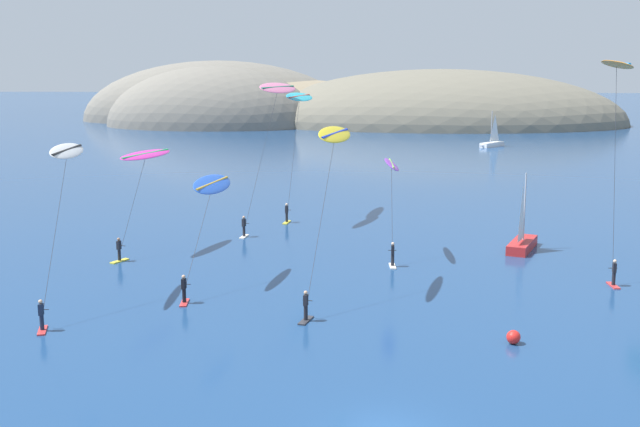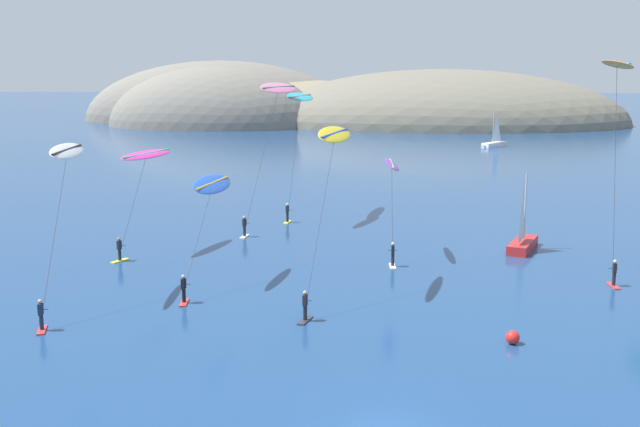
{
  "view_description": "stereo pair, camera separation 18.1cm",
  "coord_description": "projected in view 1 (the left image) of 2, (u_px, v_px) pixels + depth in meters",
  "views": [
    {
      "loc": [
        -1.09,
        -28.29,
        14.01
      ],
      "look_at": [
        -3.64,
        22.74,
        4.03
      ],
      "focal_mm": 45.0,
      "sensor_mm": 36.0,
      "label": 1
    },
    {
      "loc": [
        -0.91,
        -28.28,
        14.01
      ],
      "look_at": [
        -3.64,
        22.74,
        4.03
      ],
      "focal_mm": 45.0,
      "sensor_mm": 36.0,
      "label": 2
    }
  ],
  "objects": [
    {
      "name": "sailboat_near",
      "position": [
        523.0,
        240.0,
        59.5
      ],
      "size": [
        3.17,
        5.84,
        5.7
      ],
      "color": "#B22323",
      "rests_on": "ground"
    },
    {
      "name": "headland_island",
      "position": [
        317.0,
        123.0,
        173.29
      ],
      "size": [
        118.38,
        44.18,
        26.67
      ],
      "color": "slate",
      "rests_on": "ground"
    },
    {
      "name": "kitesurfer_pink",
      "position": [
        276.0,
        97.0,
        66.31
      ],
      "size": [
        4.37,
        9.13,
        12.01
      ],
      "color": "silver",
      "rests_on": "ground"
    },
    {
      "name": "kitesurfer_cyan",
      "position": [
        299.0,
        104.0,
        70.67
      ],
      "size": [
        2.91,
        7.92,
        11.0
      ],
      "color": "yellow",
      "rests_on": "ground"
    },
    {
      "name": "kitesurfer_magenta",
      "position": [
        144.0,
        162.0,
        57.91
      ],
      "size": [
        3.29,
        7.57,
        7.36
      ],
      "color": "yellow",
      "rests_on": "ground"
    },
    {
      "name": "kitesurfer_blue",
      "position": [
        211.0,
        191.0,
        49.65
      ],
      "size": [
        2.37,
        8.45,
        6.77
      ],
      "color": "red",
      "rests_on": "ground"
    },
    {
      "name": "kitesurfer_yellow",
      "position": [
        333.0,
        146.0,
        46.82
      ],
      "size": [
        3.05,
        9.63,
        10.03
      ],
      "color": "#2D2D33",
      "rests_on": "ground"
    },
    {
      "name": "kitesurfer_purple",
      "position": [
        392.0,
        173.0,
        55.92
      ],
      "size": [
        1.19,
        6.16,
        7.03
      ],
      "color": "silver",
      "rests_on": "ground"
    },
    {
      "name": "kitesurfer_white",
      "position": [
        65.0,
        165.0,
        45.23
      ],
      "size": [
        1.28,
        9.1,
        9.19
      ],
      "color": "red",
      "rests_on": "ground"
    },
    {
      "name": "kitesurfer_orange",
      "position": [
        616.0,
        79.0,
        50.1
      ],
      "size": [
        1.68,
        6.81,
        13.92
      ],
      "color": "red",
      "rests_on": "ground"
    },
    {
      "name": "marker_buoy",
      "position": [
        513.0,
        337.0,
        39.8
      ],
      "size": [
        0.7,
        0.7,
        0.7
      ],
      "primitive_type": "sphere",
      "color": "red",
      "rests_on": "ground"
    },
    {
      "name": "sailboat_far",
      "position": [
        491.0,
        143.0,
        127.42
      ],
      "size": [
        4.82,
        4.96,
        5.7
      ],
      "color": "white",
      "rests_on": "ground"
    }
  ]
}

